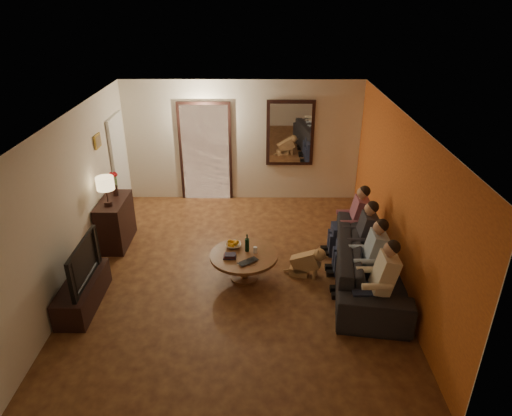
{
  "coord_description": "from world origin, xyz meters",
  "views": [
    {
      "loc": [
        0.34,
        -6.32,
        4.28
      ],
      "look_at": [
        0.3,
        0.3,
        1.05
      ],
      "focal_mm": 32.0,
      "sensor_mm": 36.0,
      "label": 1
    }
  ],
  "objects_px": {
    "person_a": "(379,285)",
    "person_d": "(354,224)",
    "sofa": "(370,263)",
    "bowl": "(233,245)",
    "tv": "(77,262)",
    "coffee_table": "(244,266)",
    "person_c": "(361,241)",
    "tv_stand": "(83,293)",
    "dog": "(305,261)",
    "wine_bottle": "(247,243)",
    "person_b": "(369,261)",
    "table_lamp": "(106,191)",
    "dresser": "(116,222)",
    "laptop": "(250,263)"
  },
  "relations": [
    {
      "from": "dresser",
      "to": "coffee_table",
      "type": "height_order",
      "value": "dresser"
    },
    {
      "from": "sofa",
      "to": "person_d",
      "type": "bearing_deg",
      "value": 14.77
    },
    {
      "from": "person_c",
      "to": "dresser",
      "type": "bearing_deg",
      "value": 167.44
    },
    {
      "from": "wine_bottle",
      "to": "person_b",
      "type": "bearing_deg",
      "value": -16.29
    },
    {
      "from": "person_a",
      "to": "person_d",
      "type": "distance_m",
      "value": 1.8
    },
    {
      "from": "laptop",
      "to": "dresser",
      "type": "bearing_deg",
      "value": 112.68
    },
    {
      "from": "person_b",
      "to": "person_d",
      "type": "bearing_deg",
      "value": 90.0
    },
    {
      "from": "sofa",
      "to": "bowl",
      "type": "distance_m",
      "value": 2.19
    },
    {
      "from": "person_a",
      "to": "coffee_table",
      "type": "bearing_deg",
      "value": 151.15
    },
    {
      "from": "sofa",
      "to": "dog",
      "type": "distance_m",
      "value": 1.01
    },
    {
      "from": "person_a",
      "to": "person_d",
      "type": "relative_size",
      "value": 1.0
    },
    {
      "from": "person_c",
      "to": "person_a",
      "type": "bearing_deg",
      "value": -90.0
    },
    {
      "from": "tv_stand",
      "to": "person_a",
      "type": "distance_m",
      "value": 4.27
    },
    {
      "from": "dresser",
      "to": "laptop",
      "type": "xyz_separation_m",
      "value": [
        2.46,
        -1.39,
        0.03
      ]
    },
    {
      "from": "tv",
      "to": "sofa",
      "type": "distance_m",
      "value": 4.39
    },
    {
      "from": "tv",
      "to": "coffee_table",
      "type": "distance_m",
      "value": 2.51
    },
    {
      "from": "bowl",
      "to": "tv_stand",
      "type": "bearing_deg",
      "value": -157.07
    },
    {
      "from": "dog",
      "to": "laptop",
      "type": "xyz_separation_m",
      "value": [
        -0.89,
        -0.35,
        0.18
      ]
    },
    {
      "from": "tv_stand",
      "to": "person_c",
      "type": "xyz_separation_m",
      "value": [
        4.24,
        0.87,
        0.39
      ]
    },
    {
      "from": "person_a",
      "to": "person_d",
      "type": "bearing_deg",
      "value": 90.0
    },
    {
      "from": "tv_stand",
      "to": "coffee_table",
      "type": "xyz_separation_m",
      "value": [
        2.36,
        0.7,
        0.01
      ]
    },
    {
      "from": "person_b",
      "to": "sofa",
      "type": "bearing_deg",
      "value": 71.57
    },
    {
      "from": "tv",
      "to": "bowl",
      "type": "bearing_deg",
      "value": -67.07
    },
    {
      "from": "dog",
      "to": "wine_bottle",
      "type": "bearing_deg",
      "value": -165.69
    },
    {
      "from": "person_c",
      "to": "bowl",
      "type": "bearing_deg",
      "value": 178.5
    },
    {
      "from": "person_a",
      "to": "wine_bottle",
      "type": "height_order",
      "value": "person_a"
    },
    {
      "from": "person_a",
      "to": "person_b",
      "type": "bearing_deg",
      "value": 90.0
    },
    {
      "from": "tv",
      "to": "sofa",
      "type": "height_order",
      "value": "tv"
    },
    {
      "from": "coffee_table",
      "to": "bowl",
      "type": "distance_m",
      "value": 0.38
    },
    {
      "from": "table_lamp",
      "to": "tv_stand",
      "type": "distance_m",
      "value": 1.84
    },
    {
      "from": "person_b",
      "to": "person_c",
      "type": "bearing_deg",
      "value": 90.0
    },
    {
      "from": "person_b",
      "to": "table_lamp",
      "type": "bearing_deg",
      "value": 162.65
    },
    {
      "from": "sofa",
      "to": "bowl",
      "type": "bearing_deg",
      "value": 89.11
    },
    {
      "from": "laptop",
      "to": "person_a",
      "type": "bearing_deg",
      "value": -60.84
    },
    {
      "from": "sofa",
      "to": "person_d",
      "type": "height_order",
      "value": "person_d"
    },
    {
      "from": "tv",
      "to": "sofa",
      "type": "bearing_deg",
      "value": -82.54
    },
    {
      "from": "tv_stand",
      "to": "dog",
      "type": "relative_size",
      "value": 2.25
    },
    {
      "from": "person_b",
      "to": "laptop",
      "type": "bearing_deg",
      "value": 175.05
    },
    {
      "from": "sofa",
      "to": "wine_bottle",
      "type": "bearing_deg",
      "value": 91.51
    },
    {
      "from": "table_lamp",
      "to": "dog",
      "type": "distance_m",
      "value": 3.56
    },
    {
      "from": "table_lamp",
      "to": "person_c",
      "type": "height_order",
      "value": "table_lamp"
    },
    {
      "from": "dog",
      "to": "wine_bottle",
      "type": "xyz_separation_m",
      "value": [
        -0.94,
        0.03,
        0.32
      ]
    },
    {
      "from": "dresser",
      "to": "person_a",
      "type": "relative_size",
      "value": 0.81
    },
    {
      "from": "table_lamp",
      "to": "laptop",
      "type": "relative_size",
      "value": 1.64
    },
    {
      "from": "coffee_table",
      "to": "person_a",
      "type": "bearing_deg",
      "value": -28.85
    },
    {
      "from": "bowl",
      "to": "sofa",
      "type": "bearing_deg",
      "value": -9.32
    },
    {
      "from": "dresser",
      "to": "wine_bottle",
      "type": "bearing_deg",
      "value": -22.73
    },
    {
      "from": "dresser",
      "to": "dog",
      "type": "distance_m",
      "value": 3.51
    },
    {
      "from": "dresser",
      "to": "person_b",
      "type": "distance_m",
      "value": 4.51
    },
    {
      "from": "table_lamp",
      "to": "tv_stand",
      "type": "height_order",
      "value": "table_lamp"
    }
  ]
}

